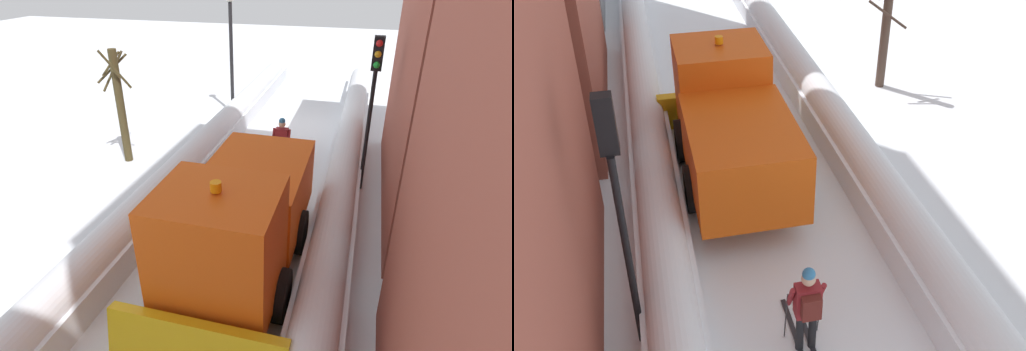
% 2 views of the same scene
% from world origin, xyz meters
% --- Properties ---
extents(ground_plane, '(80.00, 80.00, 0.00)m').
position_xyz_m(ground_plane, '(0.00, 10.00, 0.00)').
color(ground_plane, white).
extents(snowbank_left, '(1.10, 36.00, 1.13)m').
position_xyz_m(snowbank_left, '(-2.46, 10.00, 0.51)').
color(snowbank_left, white).
rests_on(snowbank_left, ground).
extents(snowbank_right, '(1.10, 36.00, 1.12)m').
position_xyz_m(snowbank_right, '(2.46, 10.00, 0.51)').
color(snowbank_right, white).
rests_on(snowbank_right, ground).
extents(plow_truck, '(3.20, 5.98, 3.12)m').
position_xyz_m(plow_truck, '(-0.55, 9.51, 1.48)').
color(plow_truck, '#DB510F').
rests_on(plow_truck, ground).
extents(skier, '(0.62, 1.80, 1.81)m').
position_xyz_m(skier, '(-0.29, 3.95, 1.00)').
color(skier, black).
rests_on(skier, ground).
extents(traffic_light_pole, '(0.28, 0.42, 4.67)m').
position_xyz_m(traffic_light_pole, '(-3.03, 4.86, 3.26)').
color(traffic_light_pole, black).
rests_on(traffic_light_pole, ground).
extents(bare_tree_mid, '(1.32, 1.23, 4.04)m').
position_xyz_m(bare_tree_mid, '(4.96, 13.62, 2.10)').
color(bare_tree_mid, '#46352B').
rests_on(bare_tree_mid, ground).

